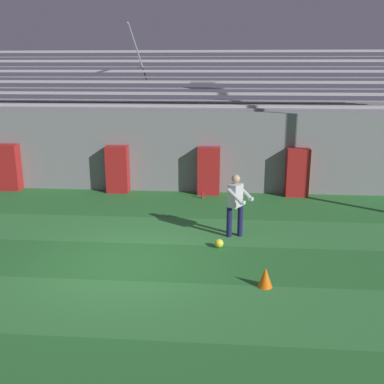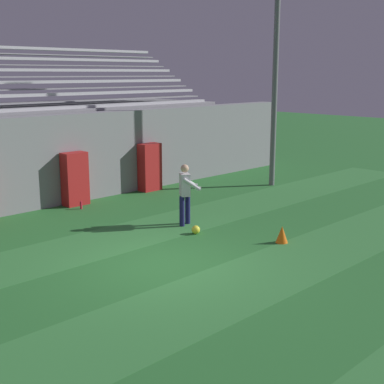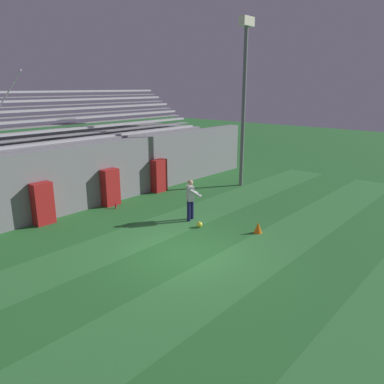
{
  "view_description": "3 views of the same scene",
  "coord_description": "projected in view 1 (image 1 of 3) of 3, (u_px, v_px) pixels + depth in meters",
  "views": [
    {
      "loc": [
        2.26,
        -9.24,
        4.3
      ],
      "look_at": [
        1.3,
        2.65,
        0.98
      ],
      "focal_mm": 42.0,
      "sensor_mm": 36.0,
      "label": 1
    },
    {
      "loc": [
        -7.24,
        -8.21,
        4.05
      ],
      "look_at": [
        2.09,
        1.25,
        1.08
      ],
      "focal_mm": 50.0,
      "sensor_mm": 36.0,
      "label": 2
    },
    {
      "loc": [
        -8.22,
        -7.5,
        5.21
      ],
      "look_at": [
        1.37,
        0.86,
        1.61
      ],
      "focal_mm": 35.0,
      "sensor_mm": 36.0,
      "label": 3
    }
  ],
  "objects": [
    {
      "name": "soccer_ball",
      "position": [
        219.0,
        243.0,
        11.08
      ],
      "size": [
        0.22,
        0.22,
        0.22
      ],
      "primitive_type": "sphere",
      "color": "yellow",
      "rests_on": "ground"
    },
    {
      "name": "turf_stripe_far",
      "position": [
        144.0,
        229.0,
        12.34
      ],
      "size": [
        28.0,
        2.06,
        0.01
      ],
      "primitive_type": "cube",
      "color": "#337A38",
      "rests_on": "ground"
    },
    {
      "name": "turf_stripe_mid",
      "position": [
        103.0,
        306.0,
        8.39
      ],
      "size": [
        28.0,
        2.06,
        0.01
      ],
      "primitive_type": "cube",
      "color": "#337A38",
      "rests_on": "ground"
    },
    {
      "name": "back_wall",
      "position": [
        165.0,
        151.0,
        16.07
      ],
      "size": [
        24.0,
        0.6,
        2.8
      ],
      "primitive_type": "cube",
      "color": "gray",
      "rests_on": "ground"
    },
    {
      "name": "goalkeeper",
      "position": [
        236.0,
        202.0,
        11.58
      ],
      "size": [
        0.71,
        0.74,
        1.67
      ],
      "color": "#19194C",
      "rests_on": "ground"
    },
    {
      "name": "padding_pillar_gate_right",
      "position": [
        209.0,
        171.0,
        15.57
      ],
      "size": [
        0.77,
        0.44,
        1.66
      ],
      "primitive_type": "cube",
      "color": "#B21E1E",
      "rests_on": "ground"
    },
    {
      "name": "padding_pillar_gate_left",
      "position": [
        117.0,
        169.0,
        15.82
      ],
      "size": [
        0.77,
        0.44,
        1.66
      ],
      "primitive_type": "cube",
      "color": "#B21E1E",
      "rests_on": "ground"
    },
    {
      "name": "ground_plane",
      "position": [
        126.0,
        263.0,
        10.2
      ],
      "size": [
        80.0,
        80.0,
        0.0
      ],
      "primitive_type": "plane",
      "color": "#286B2D"
    },
    {
      "name": "traffic_cone",
      "position": [
        265.0,
        277.0,
        9.06
      ],
      "size": [
        0.3,
        0.3,
        0.42
      ],
      "primitive_type": "cone",
      "color": "orange",
      "rests_on": "ground"
    },
    {
      "name": "padding_pillar_far_right",
      "position": [
        297.0,
        173.0,
        15.33
      ],
      "size": [
        0.77,
        0.44,
        1.66
      ],
      "primitive_type": "cube",
      "color": "#B21E1E",
      "rests_on": "ground"
    },
    {
      "name": "water_bottle",
      "position": [
        202.0,
        195.0,
        15.23
      ],
      "size": [
        0.07,
        0.07,
        0.24
      ],
      "primitive_type": "cylinder",
      "color": "red",
      "rests_on": "ground"
    },
    {
      "name": "bleacher_stand",
      "position": [
        174.0,
        137.0,
        18.62
      ],
      "size": [
        18.0,
        4.75,
        5.83
      ],
      "color": "gray",
      "rests_on": "ground"
    },
    {
      "name": "padding_pillar_far_left",
      "position": [
        9.0,
        167.0,
        16.13
      ],
      "size": [
        0.77,
        0.44,
        1.66
      ],
      "primitive_type": "cube",
      "color": "#B21E1E",
      "rests_on": "ground"
    }
  ]
}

